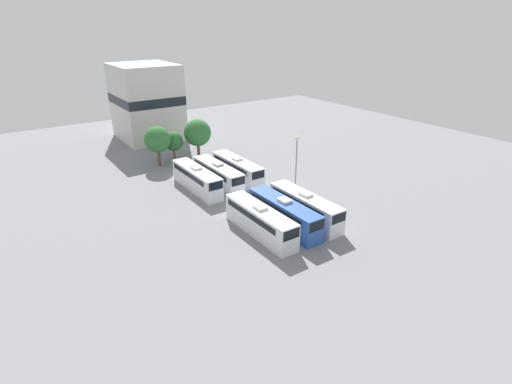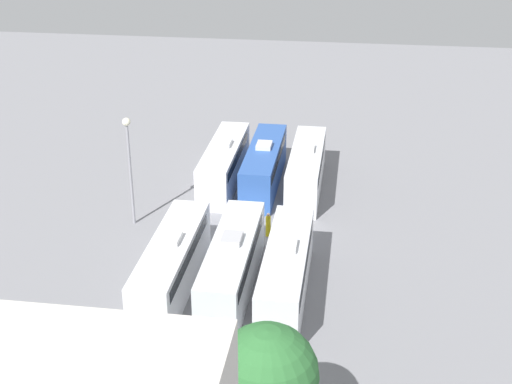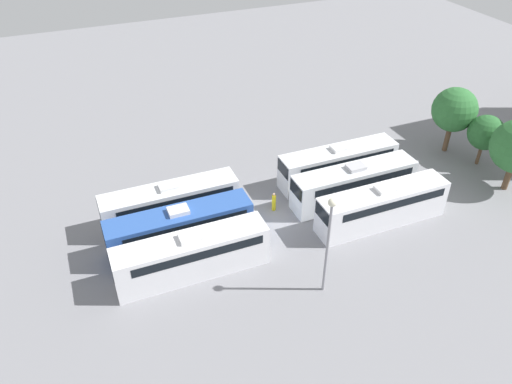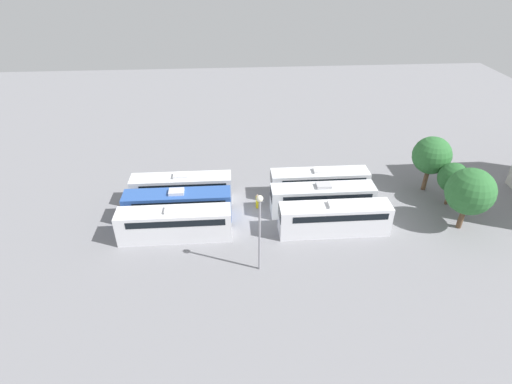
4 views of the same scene
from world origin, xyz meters
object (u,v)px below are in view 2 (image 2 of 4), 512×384
Objects in this scene: bus_1 at (264,165)px; bus_2 at (224,162)px; light_pole at (129,154)px; bus_3 at (286,270)px; bus_5 at (172,263)px; bus_4 at (232,263)px; tree_2 at (86,368)px; worker_person at (268,225)px; tree_0 at (267,375)px; bus_0 at (306,168)px.

bus_1 is 3.35m from bus_2.
bus_2 is at bearing -122.70° from light_pole.
bus_3 is 1.00× the size of bus_5.
tree_2 reaches higher than bus_4.
bus_2 is 1.00× the size of bus_5.
bus_1 is at bearing -97.08° from tree_2.
bus_2 and bus_5 have the same top height.
tree_2 reaches higher than bus_2.
bus_5 reaches higher than worker_person.
worker_person is 0.26× the size of tree_0.
tree_0 reaches higher than bus_5.
worker_person is 11.18m from light_pole.
tree_0 is at bearing 97.07° from worker_person.
bus_4 is at bearing -5.98° from bus_3.
bus_5 is at bearing 66.63° from bus_0.
bus_0 and bus_3 have the same top height.
bus_3 is 1.40× the size of light_pole.
bus_5 is (3.72, 0.49, 0.00)m from bus_4.
bus_4 is at bearing 102.29° from bus_2.
bus_2 reaches higher than worker_person.
tree_2 is at bearing 102.51° from light_pole.
bus_0 reaches higher than worker_person.
bus_3 is at bearing -178.91° from bus_5.
bus_0 is 15.05m from light_pole.
worker_person is at bearing 118.77° from bus_2.
worker_person is at bearing 76.88° from bus_0.
bus_5 is 1.65× the size of tree_2.
bus_5 is at bearing 7.55° from bus_4.
bus_3 is 1.65× the size of tree_2.
bus_4 is at bearing -172.45° from bus_5.
bus_1 reaches higher than worker_person.
bus_4 and bus_5 have the same top height.
bus_3 is 13.66m from tree_0.
bus_0 is 6.41× the size of worker_person.
bus_0 and bus_1 have the same top height.
bus_4 is 1.66× the size of tree_0.
tree_2 reaches higher than bus_5.
light_pole is (5.29, 8.24, 3.71)m from bus_2.
bus_0 is 1.40× the size of light_pole.
bus_2 is 16.53m from bus_5.
bus_3 is 3.43m from bus_4.
bus_2 is (3.35, -0.03, 0.00)m from bus_1.
light_pole is (8.78, -7.79, 3.71)m from bus_4.
bus_3 is 7.13m from bus_5.
bus_1 is at bearing -77.74° from bus_3.
tree_0 is 7.85m from tree_2.
tree_0 is at bearing 106.02° from bus_4.
bus_0 and bus_5 have the same top height.
bus_4 is at bearing 78.07° from bus_0.
tree_2 is (7.83, 0.51, -0.13)m from tree_0.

